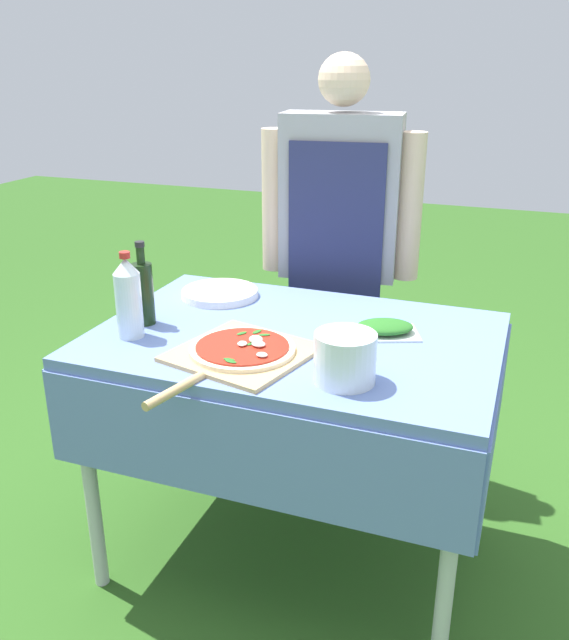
% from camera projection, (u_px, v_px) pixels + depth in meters
% --- Properties ---
extents(ground_plane, '(12.00, 12.00, 0.00)m').
position_uv_depth(ground_plane, '(294.00, 552.00, 2.30)').
color(ground_plane, '#2D5B1E').
extents(prep_table, '(1.19, 0.83, 0.80)m').
position_uv_depth(prep_table, '(295.00, 363.00, 2.04)').
color(prep_table, '#607AB7').
rests_on(prep_table, ground).
extents(person_cook, '(0.59, 0.24, 1.59)m').
position_uv_depth(person_cook, '(339.00, 238.00, 2.54)').
color(person_cook, '#4C4C51').
rests_on(person_cook, ground).
extents(pizza_on_peel, '(0.41, 0.57, 0.05)m').
position_uv_depth(pizza_on_peel, '(240.00, 352.00, 1.85)').
color(pizza_on_peel, tan).
rests_on(pizza_on_peel, prep_table).
extents(oil_bottle, '(0.06, 0.06, 0.26)m').
position_uv_depth(oil_bottle, '(143.00, 292.00, 2.05)').
color(oil_bottle, black).
rests_on(oil_bottle, prep_table).
extents(water_bottle, '(0.08, 0.08, 0.26)m').
position_uv_depth(water_bottle, '(128.00, 297.00, 1.95)').
color(water_bottle, silver).
rests_on(water_bottle, prep_table).
extents(herb_container, '(0.23, 0.20, 0.04)m').
position_uv_depth(herb_container, '(385.00, 328.00, 2.00)').
color(herb_container, silver).
rests_on(herb_container, prep_table).
extents(mixing_tub, '(0.16, 0.16, 0.13)m').
position_uv_depth(mixing_tub, '(345.00, 358.00, 1.69)').
color(mixing_tub, silver).
rests_on(mixing_tub, prep_table).
extents(plate_stack, '(0.26, 0.26, 0.02)m').
position_uv_depth(plate_stack, '(220.00, 293.00, 2.32)').
color(plate_stack, white).
rests_on(plate_stack, prep_table).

